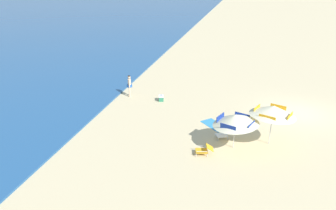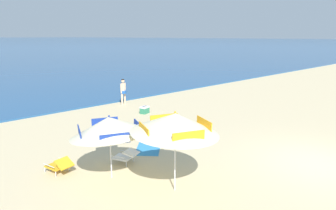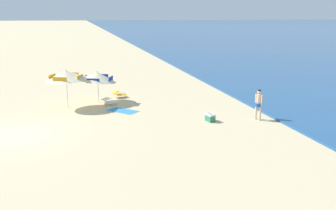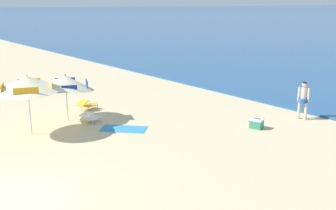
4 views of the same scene
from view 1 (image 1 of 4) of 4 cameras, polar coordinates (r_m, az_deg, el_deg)
ground_plane at (r=22.63m, az=22.54°, el=-1.33°), size 800.00×800.00×0.00m
beach_umbrella_striped_main at (r=16.41m, az=12.23°, el=-2.58°), size 2.61×2.65×2.07m
beach_umbrella_striped_second at (r=17.20m, az=18.65°, el=-0.97°), size 3.45×3.45×2.31m
lounge_chair_under_umbrella at (r=17.87m, az=10.12°, el=-5.19°), size 0.83×0.99×0.49m
lounge_chair_beside_umbrella at (r=16.20m, az=6.65°, el=-8.09°), size 0.71×0.99×0.52m
person_standing_near_shore at (r=23.68m, az=-7.06°, el=3.79°), size 0.47×0.40×1.65m
cooler_box at (r=22.87m, az=-1.26°, el=1.27°), size 0.57×0.47×0.43m
beach_towel at (r=19.41m, az=8.48°, el=-3.65°), size 1.92×1.90×0.01m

